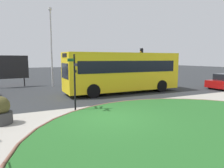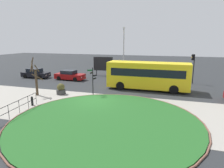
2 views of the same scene
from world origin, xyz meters
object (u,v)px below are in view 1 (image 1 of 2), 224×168
at_px(bus_yellow, 123,71).
at_px(traffic_light_near, 142,58).
at_px(signpost_directional, 75,78).
at_px(billboard_left, 11,68).
at_px(lamppost_tall, 51,45).
at_px(planter_near_signpost, 0,112).

height_order(bus_yellow, traffic_light_near, traffic_light_near).
bearing_deg(signpost_directional, bus_yellow, 39.25).
height_order(signpost_directional, billboard_left, billboard_left).
bearing_deg(bus_yellow, signpost_directional, 39.69).
relative_size(lamppost_tall, planter_near_signpost, 6.34).
bearing_deg(bus_yellow, traffic_light_near, -135.75).
xyz_separation_m(traffic_light_near, planter_near_signpost, (-13.95, -10.03, -2.34)).
height_order(bus_yellow, lamppost_tall, lamppost_tall).
xyz_separation_m(signpost_directional, planter_near_signpost, (-3.46, -0.70, -1.21)).
bearing_deg(billboard_left, bus_yellow, -48.11).
bearing_deg(traffic_light_near, billboard_left, -22.94).
bearing_deg(signpost_directional, billboard_left, 104.61).
distance_m(bus_yellow, lamppost_tall, 8.21).
distance_m(traffic_light_near, lamppost_tall, 10.00).
xyz_separation_m(bus_yellow, planter_near_signpost, (-8.68, -4.97, -1.19)).
relative_size(bus_yellow, billboard_left, 2.95).
relative_size(signpost_directional, planter_near_signpost, 2.49).
bearing_deg(planter_near_signpost, bus_yellow, 29.78).
bearing_deg(planter_near_signpost, traffic_light_near, 35.70).
bearing_deg(lamppost_tall, traffic_light_near, -7.72).
relative_size(signpost_directional, traffic_light_near, 0.76).
distance_m(traffic_light_near, planter_near_signpost, 17.34).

